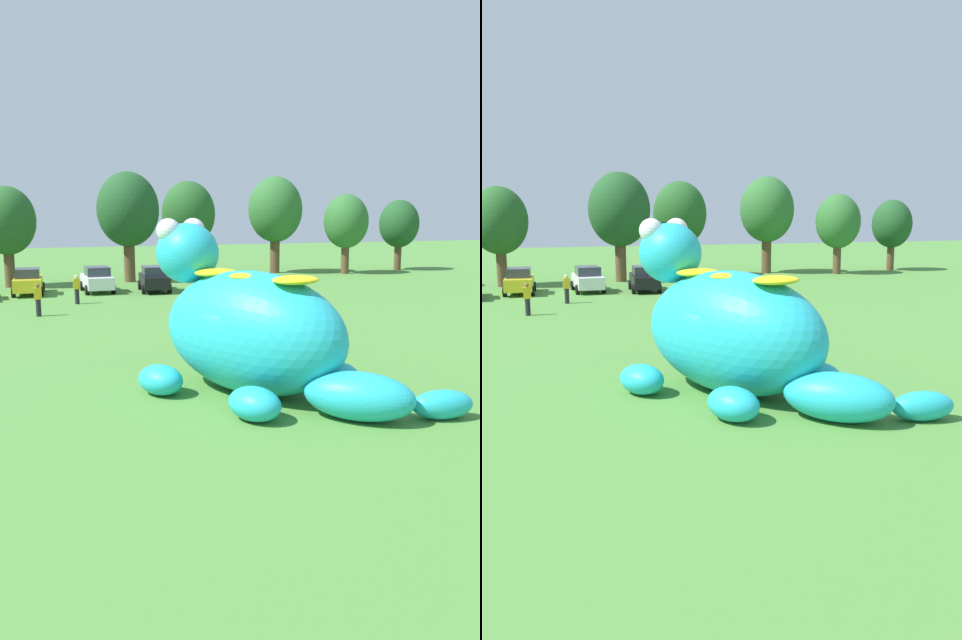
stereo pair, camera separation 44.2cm
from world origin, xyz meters
The scene contains 14 objects.
ground_plane centered at (0.00, 0.00, 0.00)m, with size 160.00×160.00×0.00m, color #4C8438.
giant_inflatable_creature centered at (0.36, -0.41, 1.87)m, with size 8.17×8.62×5.13m.
car_yellow centered at (-5.64, 25.05, 0.86)m, with size 2.13×4.20×1.72m.
car_white centered at (-1.25, 24.80, 0.86)m, with size 2.05×4.16×1.72m.
car_black centered at (2.43, 23.86, 0.86)m, with size 2.20×4.23×1.72m.
tree_centre_left centered at (-6.80, 29.63, 4.66)m, with size 4.01×4.01×7.13m.
tree_centre centered at (1.86, 30.29, 5.44)m, with size 4.69×4.69×8.32m.
tree_centre_right centered at (7.24, 32.79, 5.12)m, with size 4.41×4.41×7.82m.
tree_mid_right centered at (15.12, 33.06, 5.46)m, with size 4.70×4.70×8.35m.
tree_right centered at (20.62, 30.39, 4.47)m, with size 3.85×3.85×6.84m.
tree_far_right centered at (26.92, 31.80, 4.20)m, with size 3.62×3.62×6.42m.
spectator_near_inflatable centered at (2.16, 5.56, 0.85)m, with size 0.38×0.26×1.71m.
spectator_mid_field centered at (-3.01, 19.66, 0.85)m, with size 0.38×0.26×1.71m.
spectator_by_cars centered at (-5.27, 15.90, 0.85)m, with size 0.38×0.26×1.71m.
Camera 1 is at (-5.92, -17.03, 5.32)m, focal length 34.46 mm.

